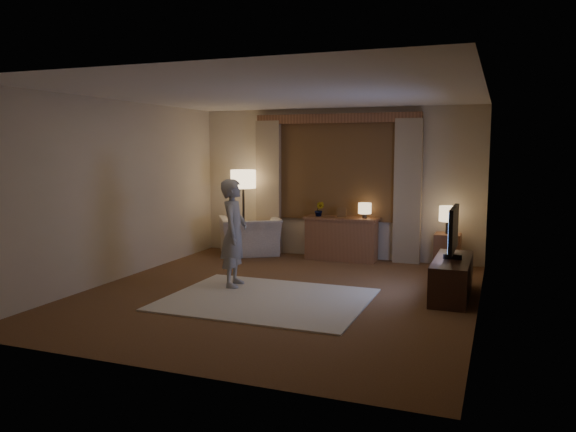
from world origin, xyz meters
The scene contains 13 objects.
room centered at (0.00, 0.50, 1.33)m, with size 5.04×5.54×2.64m.
rug centered at (-0.02, -0.34, 0.01)m, with size 2.50×2.00×0.02m, color beige.
sideboard centered at (0.17, 2.50, 0.35)m, with size 1.20×0.40×0.70m, color brown.
picture_frame centered at (0.17, 2.50, 0.80)m, with size 0.16×0.02×0.20m, color brown.
plant centered at (-0.23, 2.50, 0.85)m, with size 0.17×0.13×0.30m, color #999999.
table_lamp_sideboard centered at (0.57, 2.50, 0.90)m, with size 0.22×0.22×0.30m.
floor_lamp centered at (-1.59, 2.30, 1.29)m, with size 0.45×0.45×1.53m.
armchair centered at (-1.51, 2.38, 0.34)m, with size 1.04×0.91×0.68m, color beige.
side_table centered at (1.93, 2.45, 0.28)m, with size 0.40×0.40×0.56m, color brown.
table_lamp_side centered at (1.93, 2.45, 0.87)m, with size 0.30×0.30×0.44m.
tv_stand centered at (2.15, 0.67, 0.25)m, with size 0.45×1.40×0.50m, color black.
tv centered at (2.15, 0.67, 0.87)m, with size 0.23×0.93×0.67m.
person centered at (-0.71, 0.14, 0.76)m, with size 0.54×0.35×1.48m, color #9D9891.
Camera 1 is at (2.70, -6.71, 1.92)m, focal length 35.00 mm.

